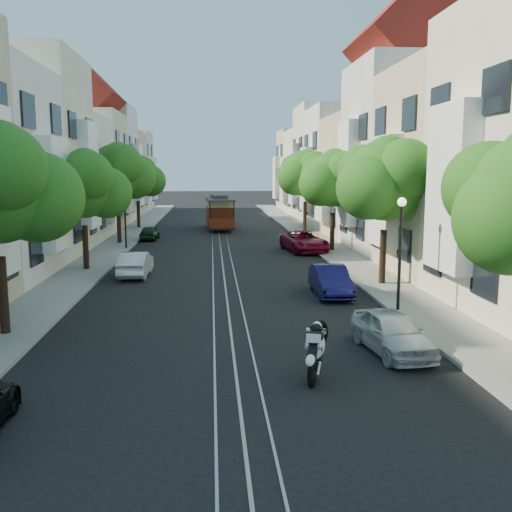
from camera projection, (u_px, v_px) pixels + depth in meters
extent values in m
plane|color=black|center=(219.00, 238.00, 44.42)|extent=(200.00, 200.00, 0.00)
cube|color=gray|center=(311.00, 236.00, 44.97)|extent=(2.50, 80.00, 0.12)
cube|color=gray|center=(125.00, 238.00, 43.85)|extent=(2.50, 80.00, 0.12)
cube|color=gray|center=(212.00, 238.00, 44.37)|extent=(0.06, 80.00, 0.02)
cube|color=gray|center=(219.00, 238.00, 44.42)|extent=(0.06, 80.00, 0.02)
cube|color=gray|center=(226.00, 238.00, 44.46)|extent=(0.06, 80.00, 0.02)
cube|color=tan|center=(219.00, 238.00, 44.42)|extent=(0.08, 80.00, 0.01)
cube|color=white|center=(453.00, 188.00, 20.70)|extent=(0.90, 3.04, 6.05)
cube|color=beige|center=(460.00, 175.00, 28.82)|extent=(7.00, 8.00, 10.00)
cube|color=white|center=(386.00, 191.00, 28.65)|extent=(0.90, 3.04, 5.50)
cube|color=silver|center=(407.00, 158.00, 36.55)|extent=(7.00, 8.00, 12.00)
cube|color=white|center=(349.00, 173.00, 36.41)|extent=(0.90, 3.04, 6.60)
cube|color=#C6B28C|center=(372.00, 180.00, 44.66)|extent=(7.00, 8.00, 9.00)
cube|color=white|center=(324.00, 189.00, 44.48)|extent=(0.90, 3.04, 4.95)
cube|color=white|center=(348.00, 170.00, 52.44)|extent=(7.00, 8.00, 10.50)
cube|color=white|center=(307.00, 179.00, 52.27)|extent=(0.90, 3.04, 5.78)
cube|color=beige|center=(330.00, 165.00, 60.25)|extent=(7.00, 8.00, 11.50)
cube|color=white|center=(295.00, 174.00, 60.09)|extent=(0.90, 3.04, 6.32)
cube|color=silver|center=(316.00, 174.00, 68.28)|extent=(7.00, 8.00, 9.50)
cube|color=white|center=(285.00, 181.00, 68.11)|extent=(0.90, 3.04, 5.23)
cube|color=beige|center=(305.00, 172.00, 76.13)|extent=(7.00, 8.00, 10.00)
cube|color=white|center=(277.00, 178.00, 75.96)|extent=(0.90, 3.04, 5.50)
cube|color=white|center=(53.00, 194.00, 27.40)|extent=(0.90, 3.04, 5.39)
cube|color=beige|center=(23.00, 160.00, 34.73)|extent=(7.00, 8.00, 11.76)
cube|color=white|center=(88.00, 175.00, 35.16)|extent=(0.90, 3.04, 6.47)
cube|color=silver|center=(59.00, 181.00, 42.84)|extent=(7.00, 8.00, 8.82)
cube|color=white|center=(111.00, 191.00, 43.23)|extent=(0.90, 3.04, 4.85)
cube|color=beige|center=(82.00, 171.00, 50.61)|extent=(7.00, 8.00, 10.29)
cube|color=white|center=(126.00, 180.00, 51.03)|extent=(0.90, 3.04, 5.66)
cube|color=silver|center=(100.00, 166.00, 58.42)|extent=(7.00, 8.00, 11.27)
cube|color=white|center=(137.00, 175.00, 58.85)|extent=(0.90, 3.04, 6.20)
cube|color=#C6B28C|center=(113.00, 175.00, 66.46)|extent=(7.00, 8.00, 9.31)
cube|color=white|center=(146.00, 181.00, 66.86)|extent=(0.90, 3.04, 5.12)
cube|color=white|center=(124.00, 173.00, 74.30)|extent=(7.00, 8.00, 9.80)
cube|color=white|center=(153.00, 179.00, 74.71)|extent=(0.90, 3.04, 5.39)
sphere|color=#275515|center=(511.00, 218.00, 13.03)|extent=(2.64, 2.64, 2.64)
cylinder|color=black|center=(383.00, 257.00, 26.04)|extent=(0.30, 0.30, 2.45)
sphere|color=#275515|center=(385.00, 180.00, 25.52)|extent=(3.64, 3.64, 3.64)
sphere|color=#275515|center=(405.00, 189.00, 26.16)|extent=(2.91, 2.91, 2.91)
sphere|color=#275515|center=(369.00, 187.00, 24.80)|extent=(2.84, 2.84, 2.84)
sphere|color=#275515|center=(387.00, 160.00, 25.49)|extent=(2.18, 2.18, 2.18)
cylinder|color=black|center=(332.00, 232.00, 36.89)|extent=(0.30, 0.30, 2.38)
sphere|color=#275515|center=(333.00, 179.00, 36.38)|extent=(3.54, 3.54, 3.54)
sphere|color=#275515|center=(348.00, 185.00, 37.02)|extent=(2.83, 2.83, 2.83)
sphere|color=#275515|center=(321.00, 184.00, 35.67)|extent=(2.76, 2.76, 2.76)
sphere|color=#275515|center=(335.00, 165.00, 36.36)|extent=(2.12, 2.12, 2.12)
cylinder|color=black|center=(305.00, 217.00, 47.72)|extent=(0.30, 0.30, 2.52)
sphere|color=#275515|center=(305.00, 174.00, 47.19)|extent=(3.74, 3.74, 3.74)
sphere|color=#275515|center=(317.00, 179.00, 47.82)|extent=(3.00, 3.00, 3.00)
sphere|color=#275515|center=(295.00, 178.00, 46.47)|extent=(2.92, 2.92, 2.92)
sphere|color=#275515|center=(306.00, 163.00, 47.16)|extent=(2.25, 2.25, 2.25)
cylinder|color=black|center=(3.00, 295.00, 18.04)|extent=(0.30, 0.30, 2.45)
sphere|color=#275515|center=(38.00, 197.00, 18.15)|extent=(2.91, 2.91, 2.91)
cylinder|color=black|center=(86.00, 247.00, 29.88)|extent=(0.30, 0.30, 2.27)
sphere|color=#275515|center=(83.00, 185.00, 29.39)|extent=(3.38, 3.38, 3.38)
sphere|color=#275515|center=(107.00, 193.00, 30.03)|extent=(2.70, 2.70, 2.70)
sphere|color=#275515|center=(61.00, 192.00, 28.68)|extent=(2.64, 2.64, 2.64)
sphere|color=#275515|center=(84.00, 168.00, 29.37)|extent=(2.03, 2.03, 2.03)
cylinder|color=black|center=(119.00, 224.00, 40.69)|extent=(0.30, 0.30, 2.62)
sphere|color=#275515|center=(117.00, 172.00, 40.14)|extent=(3.90, 3.90, 3.90)
sphere|color=#275515|center=(134.00, 177.00, 40.77)|extent=(3.12, 3.12, 3.12)
sphere|color=#275515|center=(102.00, 176.00, 39.42)|extent=(3.04, 3.04, 3.04)
sphere|color=#275515|center=(118.00, 159.00, 40.11)|extent=(2.34, 2.34, 2.34)
cylinder|color=black|center=(138.00, 214.00, 51.55)|extent=(0.30, 0.30, 2.38)
sphere|color=#275515|center=(137.00, 176.00, 51.05)|extent=(3.54, 3.54, 3.54)
sphere|color=#275515|center=(150.00, 181.00, 51.69)|extent=(2.83, 2.83, 2.83)
sphere|color=#275515|center=(125.00, 180.00, 50.33)|extent=(2.76, 2.76, 2.76)
sphere|color=#275515|center=(138.00, 166.00, 51.02)|extent=(2.12, 2.12, 2.12)
cylinder|color=black|center=(400.00, 256.00, 20.93)|extent=(0.12, 0.12, 4.00)
sphere|color=#FFF2CC|center=(402.00, 202.00, 20.63)|extent=(0.32, 0.32, 0.32)
cylinder|color=black|center=(125.00, 218.00, 37.70)|extent=(0.12, 0.12, 4.00)
sphere|color=#FFF2CC|center=(124.00, 187.00, 37.40)|extent=(0.32, 0.32, 0.32)
torus|color=black|center=(312.00, 373.00, 14.05)|extent=(0.40, 0.81, 0.80)
torus|color=black|center=(320.00, 335.00, 15.25)|extent=(0.61, 0.67, 0.78)
ellipsoid|color=silver|center=(316.00, 346.00, 14.59)|extent=(0.78, 1.17, 0.88)
ellipsoid|color=silver|center=(315.00, 340.00, 14.32)|extent=(0.56, 0.68, 0.50)
cube|color=black|center=(312.00, 353.00, 13.90)|extent=(0.39, 0.61, 0.34)
cube|color=silver|center=(315.00, 338.00, 14.27)|extent=(0.52, 0.68, 0.32)
sphere|color=black|center=(317.00, 329.00, 14.58)|extent=(0.28, 0.28, 0.28)
cube|color=black|center=(219.00, 224.00, 51.13)|extent=(2.50, 7.42, 0.27)
cube|color=#541C0E|center=(219.00, 212.00, 50.96)|extent=(2.44, 4.69, 2.19)
cube|color=beige|center=(219.00, 203.00, 50.84)|extent=(2.49, 4.74, 0.55)
cube|color=#2D2D30|center=(219.00, 199.00, 50.78)|extent=(2.69, 7.43, 0.16)
cube|color=#2D2D30|center=(219.00, 196.00, 50.75)|extent=(1.51, 4.18, 0.32)
imported|color=#AEB5BB|center=(392.00, 332.00, 16.52)|extent=(1.88, 3.77, 1.23)
imported|color=#0F0D44|center=(330.00, 281.00, 24.09)|extent=(1.37, 3.83, 1.26)
imported|color=maroon|center=(304.00, 241.00, 36.96)|extent=(2.89, 5.14, 1.35)
imported|color=silver|center=(136.00, 264.00, 28.44)|extent=(1.42, 3.81, 1.25)
imported|color=black|center=(150.00, 233.00, 43.19)|extent=(1.39, 3.20, 1.07)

